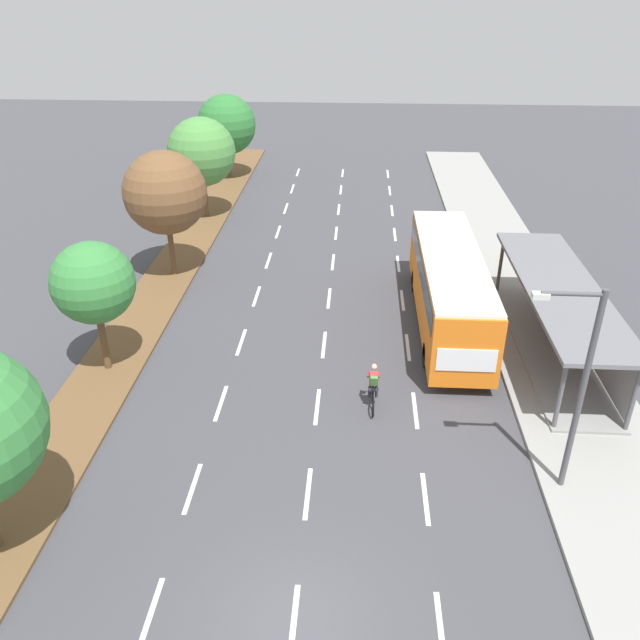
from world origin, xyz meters
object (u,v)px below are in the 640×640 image
at_px(cyclist, 373,388).
at_px(median_tree_third, 165,193).
at_px(median_tree_second, 93,283).
at_px(bus_shelter, 564,312).
at_px(median_tree_fourth, 202,152).
at_px(median_tree_fifth, 226,125).
at_px(bus, 449,282).
at_px(streetlight, 578,380).

height_order(cyclist, median_tree_third, median_tree_third).
bearing_deg(median_tree_second, cyclist, -9.90).
distance_m(bus_shelter, median_tree_third, 18.92).
xyz_separation_m(median_tree_second, median_tree_third, (0.28, 8.91, 0.63)).
bearing_deg(median_tree_fourth, median_tree_fifth, 91.17).
bearing_deg(cyclist, bus, 62.53).
relative_size(cyclist, streetlight, 0.28).
relative_size(median_tree_fifth, streetlight, 0.92).
relative_size(bus_shelter, cyclist, 6.32).
height_order(bus, median_tree_second, median_tree_second).
distance_m(bus_shelter, cyclist, 8.70).
bearing_deg(cyclist, bus_shelter, 29.04).
xyz_separation_m(median_tree_third, median_tree_fourth, (-0.25, 8.91, -0.21)).
distance_m(bus, median_tree_third, 14.21).
bearing_deg(streetlight, bus, 102.12).
bearing_deg(median_tree_third, bus, -18.41).
height_order(bus_shelter, median_tree_fourth, median_tree_fourth).
xyz_separation_m(bus_shelter, streetlight, (-2.11, -8.01, 2.02)).
xyz_separation_m(bus_shelter, median_tree_fifth, (-18.01, 24.33, 2.11)).
xyz_separation_m(median_tree_third, streetlight, (15.48, -14.52, -0.48)).
bearing_deg(bus, streetlight, -77.88).
distance_m(bus_shelter, median_tree_fourth, 23.69).
bearing_deg(median_tree_second, median_tree_fifth, 90.32).
bearing_deg(streetlight, median_tree_fourth, 123.86).
bearing_deg(median_tree_second, streetlight, -19.63).
bearing_deg(median_tree_fifth, streetlight, -63.81).
xyz_separation_m(bus_shelter, bus, (-4.28, 2.09, 0.20)).
bearing_deg(bus_shelter, streetlight, -104.77).
bearing_deg(median_tree_second, bus, 18.25).
bearing_deg(median_tree_second, bus_shelter, 7.61).
bearing_deg(bus, bus_shelter, -26.05).
xyz_separation_m(bus_shelter, cyclist, (-7.54, -4.19, -1.08)).
bearing_deg(cyclist, median_tree_second, 170.10).
xyz_separation_m(median_tree_third, median_tree_fifth, (-0.43, 17.81, -0.40)).
height_order(cyclist, streetlight, streetlight).
bearing_deg(median_tree_fifth, median_tree_second, -89.68).
bearing_deg(median_tree_fourth, streetlight, -56.14).
distance_m(median_tree_third, streetlight, 21.23).
distance_m(cyclist, median_tree_fifth, 30.55).
relative_size(median_tree_second, streetlight, 0.80).
distance_m(bus_shelter, bus, 4.77).
bearing_deg(median_tree_second, median_tree_third, 88.21).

